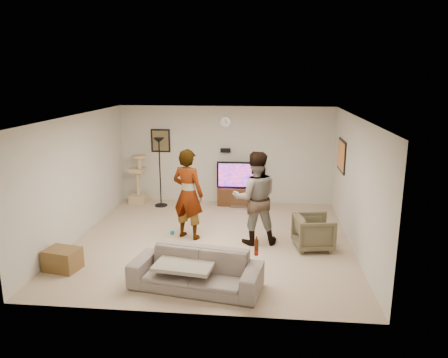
# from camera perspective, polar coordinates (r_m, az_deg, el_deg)

# --- Properties ---
(floor) EXTENTS (5.50, 5.50, 0.02)m
(floor) POSITION_cam_1_polar(r_m,az_deg,el_deg) (8.78, -1.52, -8.22)
(floor) COLOR tan
(floor) RESTS_ON ground
(ceiling) EXTENTS (5.50, 5.50, 0.02)m
(ceiling) POSITION_cam_1_polar(r_m,az_deg,el_deg) (8.18, -1.64, 8.38)
(ceiling) COLOR white
(ceiling) RESTS_ON wall_back
(wall_back) EXTENTS (5.50, 0.04, 2.50)m
(wall_back) POSITION_cam_1_polar(r_m,az_deg,el_deg) (11.06, 0.23, 3.22)
(wall_back) COLOR beige
(wall_back) RESTS_ON floor
(wall_front) EXTENTS (5.50, 0.04, 2.50)m
(wall_front) POSITION_cam_1_polar(r_m,az_deg,el_deg) (5.80, -5.05, -6.79)
(wall_front) COLOR beige
(wall_front) RESTS_ON floor
(wall_left) EXTENTS (0.04, 5.50, 2.50)m
(wall_left) POSITION_cam_1_polar(r_m,az_deg,el_deg) (9.15, -18.92, 0.21)
(wall_left) COLOR beige
(wall_left) RESTS_ON floor
(wall_right) EXTENTS (0.04, 5.50, 2.50)m
(wall_right) POSITION_cam_1_polar(r_m,az_deg,el_deg) (8.50, 17.14, -0.66)
(wall_right) COLOR beige
(wall_right) RESTS_ON floor
(wall_clock) EXTENTS (0.26, 0.04, 0.26)m
(wall_clock) POSITION_cam_1_polar(r_m,az_deg,el_deg) (10.91, 0.22, 7.59)
(wall_clock) COLOR white
(wall_clock) RESTS_ON wall_back
(wall_speaker) EXTENTS (0.25, 0.10, 0.10)m
(wall_speaker) POSITION_cam_1_polar(r_m,az_deg,el_deg) (10.98, 0.20, 3.83)
(wall_speaker) COLOR black
(wall_speaker) RESTS_ON wall_back
(picture_back) EXTENTS (0.42, 0.03, 0.52)m
(picture_back) POSITION_cam_1_polar(r_m,az_deg,el_deg) (11.27, -8.45, 5.08)
(picture_back) COLOR brown
(picture_back) RESTS_ON wall_back
(picture_right) EXTENTS (0.03, 0.78, 0.62)m
(picture_right) POSITION_cam_1_polar(r_m,az_deg,el_deg) (9.98, 15.39, 3.02)
(picture_right) COLOR #F88741
(picture_right) RESTS_ON wall_right
(tv_stand) EXTENTS (1.08, 0.45, 0.45)m
(tv_stand) POSITION_cam_1_polar(r_m,az_deg,el_deg) (11.03, 2.01, -2.29)
(tv_stand) COLOR #3B2211
(tv_stand) RESTS_ON floor
(console_box) EXTENTS (0.40, 0.30, 0.07)m
(console_box) POSITION_cam_1_polar(r_m,az_deg,el_deg) (10.71, 1.92, -3.85)
(console_box) COLOR silver
(console_box) RESTS_ON floor
(tv) EXTENTS (1.13, 0.08, 0.67)m
(tv) POSITION_cam_1_polar(r_m,az_deg,el_deg) (10.89, 2.03, 0.55)
(tv) COLOR black
(tv) RESTS_ON tv_stand
(tv_screen) EXTENTS (1.04, 0.01, 0.59)m
(tv_screen) POSITION_cam_1_polar(r_m,az_deg,el_deg) (10.85, 2.01, 0.50)
(tv_screen) COLOR #F33428
(tv_screen) RESTS_ON tv
(floor_lamp) EXTENTS (0.32, 0.32, 1.74)m
(floor_lamp) POSITION_cam_1_polar(r_m,az_deg,el_deg) (10.88, -8.52, 0.85)
(floor_lamp) COLOR black
(floor_lamp) RESTS_ON floor
(cat_tree) EXTENTS (0.43, 0.43, 1.28)m
(cat_tree) POSITION_cam_1_polar(r_m,az_deg,el_deg) (11.33, -11.44, 0.03)
(cat_tree) COLOR tan
(cat_tree) RESTS_ON floor
(person_left) EXTENTS (0.79, 0.66, 1.85)m
(person_left) POSITION_cam_1_polar(r_m,az_deg,el_deg) (8.66, -4.82, -2.02)
(person_left) COLOR #9B9BA3
(person_left) RESTS_ON floor
(person_right) EXTENTS (1.00, 0.83, 1.85)m
(person_right) POSITION_cam_1_polar(r_m,az_deg,el_deg) (8.40, 4.17, -2.54)
(person_right) COLOR #324C8F
(person_right) RESTS_ON floor
(sofa) EXTENTS (2.15, 1.13, 0.60)m
(sofa) POSITION_cam_1_polar(r_m,az_deg,el_deg) (6.86, -3.77, -12.02)
(sofa) COLOR slate
(sofa) RESTS_ON floor
(throw_blanket) EXTENTS (0.99, 0.82, 0.06)m
(throw_blanket) POSITION_cam_1_polar(r_m,az_deg,el_deg) (6.84, -5.15, -11.16)
(throw_blanket) COLOR #A89E8A
(throw_blanket) RESTS_ON sofa
(beer_bottle) EXTENTS (0.06, 0.06, 0.25)m
(beer_bottle) POSITION_cam_1_polar(r_m,az_deg,el_deg) (6.60, 4.33, -9.07)
(beer_bottle) COLOR #471D08
(beer_bottle) RESTS_ON sofa
(armchair) EXTENTS (0.82, 0.81, 0.65)m
(armchair) POSITION_cam_1_polar(r_m,az_deg,el_deg) (8.46, 11.84, -6.97)
(armchair) COLOR brown
(armchair) RESTS_ON floor
(side_table) EXTENTS (0.63, 0.52, 0.38)m
(side_table) POSITION_cam_1_polar(r_m,az_deg,el_deg) (7.98, -20.71, -9.98)
(side_table) COLOR brown
(side_table) RESTS_ON floor
(toy_ball) EXTENTS (0.09, 0.09, 0.09)m
(toy_ball) POSITION_cam_1_polar(r_m,az_deg,el_deg) (9.13, -6.92, -7.07)
(toy_ball) COLOR #008E88
(toy_ball) RESTS_ON floor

